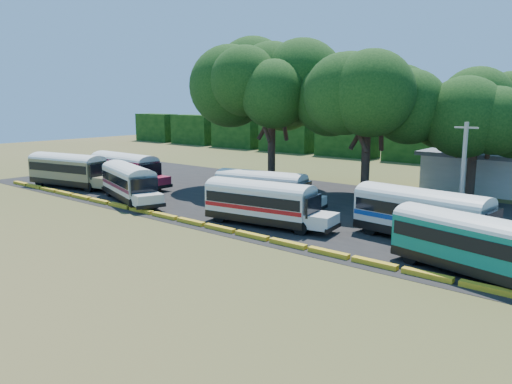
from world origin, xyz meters
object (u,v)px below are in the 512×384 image
Objects in this scene: bus_beige at (69,168)px; bus_red at (126,167)px; bus_teal at (474,241)px; tree_west at (272,82)px; bus_white_red at (262,200)px; bus_cream_west at (129,180)px.

bus_beige is 1.03× the size of bus_red.
bus_red is 1.05× the size of bus_teal.
bus_red is 0.72× the size of tree_west.
bus_white_red is at bearing -54.32° from tree_west.
bus_beige is at bearing 172.73° from bus_white_red.
bus_teal is (37.20, -5.04, -0.15)m from bus_red.
bus_beige reaches higher than bus_teal.
bus_cream_west is (10.90, -0.33, -0.14)m from bus_beige.
bus_red is at bearing 165.12° from bus_cream_west.
bus_beige is at bearing -168.51° from bus_teal.
bus_white_red is at bearing -9.89° from bus_beige.
tree_west is at bearing 40.21° from bus_red.
tree_west is at bearing 117.33° from bus_white_red.
bus_beige is 5.85m from bus_red.
bus_cream_west reaches higher than bus_white_red.
bus_red is at bearing -140.71° from tree_west.
bus_beige is at bearing -138.51° from tree_west.
bus_red reaches higher than bus_teal.
bus_beige reaches higher than bus_red.
bus_beige is 0.74× the size of tree_west.
bus_white_red is (14.96, 0.82, -0.03)m from bus_cream_west.
bus_cream_west is 30.27m from bus_teal.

